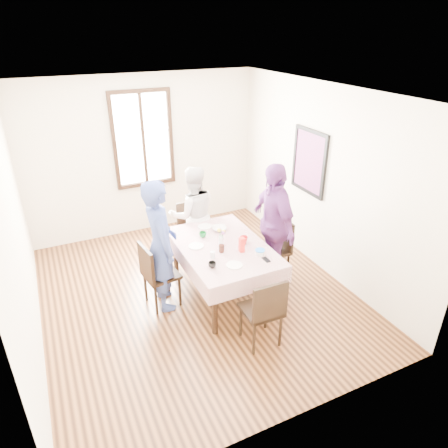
{
  "coord_description": "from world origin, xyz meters",
  "views": [
    {
      "loc": [
        -1.62,
        -4.34,
        3.38
      ],
      "look_at": [
        0.34,
        -0.21,
        1.1
      ],
      "focal_mm": 32.3,
      "sensor_mm": 36.0,
      "label": 1
    }
  ],
  "objects_px": {
    "person_left": "(161,246)",
    "person_right": "(273,224)",
    "chair_left": "(161,274)",
    "chair_near": "(261,309)",
    "dining_table": "(222,270)",
    "chair_right": "(272,251)",
    "person_far": "(194,215)",
    "chair_far": "(194,233)"
  },
  "relations": [
    {
      "from": "chair_left",
      "to": "person_left",
      "type": "xyz_separation_m",
      "value": [
        0.02,
        -0.0,
        0.42
      ]
    },
    {
      "from": "chair_near",
      "to": "person_right",
      "type": "bearing_deg",
      "value": 55.66
    },
    {
      "from": "person_left",
      "to": "person_right",
      "type": "distance_m",
      "value": 1.59
    },
    {
      "from": "chair_left",
      "to": "chair_right",
      "type": "xyz_separation_m",
      "value": [
        1.63,
        -0.09,
        0.0
      ]
    },
    {
      "from": "chair_left",
      "to": "person_far",
      "type": "bearing_deg",
      "value": 129.64
    },
    {
      "from": "chair_left",
      "to": "person_left",
      "type": "bearing_deg",
      "value": 82.41
    },
    {
      "from": "chair_far",
      "to": "chair_right",
      "type": "bearing_deg",
      "value": 131.53
    },
    {
      "from": "dining_table",
      "to": "chair_far",
      "type": "xyz_separation_m",
      "value": [
        0.0,
        1.04,
        0.08
      ]
    },
    {
      "from": "chair_near",
      "to": "chair_right",
      "type": "bearing_deg",
      "value": 54.92
    },
    {
      "from": "dining_table",
      "to": "chair_right",
      "type": "relative_size",
      "value": 1.66
    },
    {
      "from": "dining_table",
      "to": "person_far",
      "type": "relative_size",
      "value": 0.99
    },
    {
      "from": "person_far",
      "to": "person_right",
      "type": "height_order",
      "value": "person_right"
    },
    {
      "from": "chair_far",
      "to": "person_left",
      "type": "distance_m",
      "value": 1.27
    },
    {
      "from": "chair_left",
      "to": "chair_near",
      "type": "height_order",
      "value": "same"
    },
    {
      "from": "chair_far",
      "to": "person_left",
      "type": "height_order",
      "value": "person_left"
    },
    {
      "from": "chair_left",
      "to": "chair_right",
      "type": "relative_size",
      "value": 1.0
    },
    {
      "from": "dining_table",
      "to": "person_right",
      "type": "relative_size",
      "value": 0.86
    },
    {
      "from": "person_far",
      "to": "person_right",
      "type": "bearing_deg",
      "value": 137.71
    },
    {
      "from": "chair_right",
      "to": "person_left",
      "type": "xyz_separation_m",
      "value": [
        -1.61,
        0.09,
        0.42
      ]
    },
    {
      "from": "chair_left",
      "to": "person_left",
      "type": "relative_size",
      "value": 0.52
    },
    {
      "from": "dining_table",
      "to": "chair_far",
      "type": "distance_m",
      "value": 1.04
    },
    {
      "from": "dining_table",
      "to": "chair_right",
      "type": "height_order",
      "value": "chair_right"
    },
    {
      "from": "chair_left",
      "to": "person_right",
      "type": "xyz_separation_m",
      "value": [
        1.61,
        -0.09,
        0.43
      ]
    },
    {
      "from": "person_left",
      "to": "person_far",
      "type": "distance_m",
      "value": 1.19
    },
    {
      "from": "dining_table",
      "to": "person_far",
      "type": "height_order",
      "value": "person_far"
    },
    {
      "from": "person_left",
      "to": "person_far",
      "type": "bearing_deg",
      "value": -38.82
    },
    {
      "from": "dining_table",
      "to": "person_right",
      "type": "xyz_separation_m",
      "value": [
        0.79,
        0.05,
        0.51
      ]
    },
    {
      "from": "chair_far",
      "to": "person_right",
      "type": "xyz_separation_m",
      "value": [
        0.79,
        -0.99,
        0.43
      ]
    },
    {
      "from": "dining_table",
      "to": "person_right",
      "type": "height_order",
      "value": "person_right"
    },
    {
      "from": "chair_right",
      "to": "person_right",
      "type": "distance_m",
      "value": 0.43
    },
    {
      "from": "chair_right",
      "to": "chair_far",
      "type": "relative_size",
      "value": 1.0
    },
    {
      "from": "chair_right",
      "to": "person_left",
      "type": "distance_m",
      "value": 1.66
    },
    {
      "from": "person_far",
      "to": "person_right",
      "type": "xyz_separation_m",
      "value": [
        0.79,
        -0.98,
        0.12
      ]
    },
    {
      "from": "person_left",
      "to": "dining_table",
      "type": "bearing_deg",
      "value": -96.99
    },
    {
      "from": "chair_left",
      "to": "chair_near",
      "type": "relative_size",
      "value": 1.0
    },
    {
      "from": "person_left",
      "to": "person_right",
      "type": "relative_size",
      "value": 1.0
    },
    {
      "from": "chair_near",
      "to": "person_far",
      "type": "distance_m",
      "value": 2.09
    },
    {
      "from": "chair_far",
      "to": "person_right",
      "type": "distance_m",
      "value": 1.34
    },
    {
      "from": "chair_near",
      "to": "person_left",
      "type": "distance_m",
      "value": 1.49
    },
    {
      "from": "person_left",
      "to": "chair_near",
      "type": "bearing_deg",
      "value": -143.02
    },
    {
      "from": "chair_left",
      "to": "chair_far",
      "type": "relative_size",
      "value": 1.0
    },
    {
      "from": "person_right",
      "to": "chair_far",
      "type": "bearing_deg",
      "value": -137.82
    }
  ]
}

